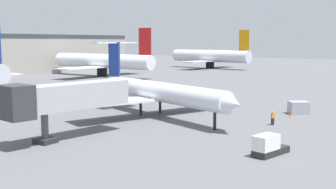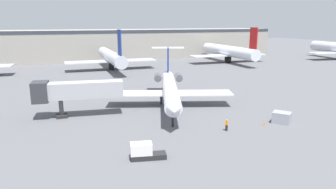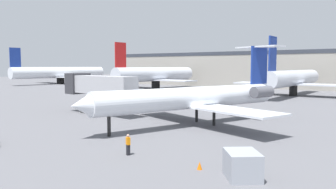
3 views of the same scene
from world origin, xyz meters
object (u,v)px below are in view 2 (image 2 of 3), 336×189
Objects in this scene: traffic_cone_near at (264,124)px; parked_airliner_east_mid at (229,51)px; regional_jet at (170,87)px; ground_crew_marshaller at (227,125)px; jet_bridge at (72,91)px; parked_airliner_centre at (111,57)px; cargo_container_uld at (282,118)px; baggage_tug_lead at (144,152)px.

parked_airliner_east_mid is (35.07, 65.55, 4.01)m from traffic_cone_near.
traffic_cone_near is (8.94, -15.71, -3.12)m from regional_jet.
parked_airliner_east_mid is (41.62, 65.49, 3.43)m from ground_crew_marshaller.
jet_bridge is 51.01m from parked_airliner_centre.
cargo_container_uld is at bearing -0.72° from ground_crew_marshaller.
ground_crew_marshaller is 0.05× the size of parked_airliner_centre.
parked_airliner_centre is (15.95, 48.45, -0.13)m from jet_bridge.
jet_bridge reaches higher than baggage_tug_lead.
regional_jet is at bearing 119.64° from traffic_cone_near.
parked_airliner_east_mid is (31.97, 65.61, 3.43)m from cargo_container_uld.
jet_bridge is 0.40× the size of parked_airliner_east_mid.
parked_airliner_centre reaches higher than cargo_container_uld.
parked_airliner_centre is 45.21m from parked_airliner_east_mid.
cargo_container_uld is (12.05, -15.77, -2.53)m from regional_jet.
jet_bridge is 79.29m from parked_airliner_east_mid.
jet_bridge is at bearing -108.23° from parked_airliner_centre.
jet_bridge is at bearing 150.00° from traffic_cone_near.
cargo_container_uld is (29.15, -15.09, -3.43)m from jet_bridge.
baggage_tug_lead is (-11.21, -20.28, -2.56)m from regional_jet.
parked_airliner_east_mid reaches higher than cargo_container_uld.
ground_crew_marshaller is at bearing 179.45° from traffic_cone_near.
jet_bridge is 0.42× the size of parked_airliner_centre.
baggage_tug_lead is 0.12× the size of parked_airliner_east_mid.
jet_bridge is 26.01× the size of traffic_cone_near.
parked_airliner_centre is at bearing 81.59° from baggage_tug_lead.
parked_airliner_centre reaches higher than ground_crew_marshaller.
baggage_tug_lead reaches higher than ground_crew_marshaller.
traffic_cone_near is 0.02× the size of parked_airliner_east_mid.
ground_crew_marshaller is 0.52× the size of cargo_container_uld.
ground_crew_marshaller is 6.58m from traffic_cone_near.
parked_airliner_centre reaches higher than jet_bridge.
parked_airliner_east_mid is at bearing 64.03° from cargo_container_uld.
traffic_cone_near is (26.05, -15.04, -4.01)m from jet_bridge.
parked_airliner_east_mid reaches higher than parked_airliner_centre.
regional_jet is 0.85× the size of parked_airliner_centre.
regional_jet is at bearing -88.62° from parked_airliner_centre.
ground_crew_marshaller is 9.65m from cargo_container_uld.
traffic_cone_near is 0.02× the size of parked_airliner_centre.
baggage_tug_lead is (5.89, -19.60, -3.45)m from jet_bridge.
ground_crew_marshaller is 3.07× the size of traffic_cone_near.
regional_jet is 18.35m from traffic_cone_near.
regional_jet reaches higher than ground_crew_marshaller.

